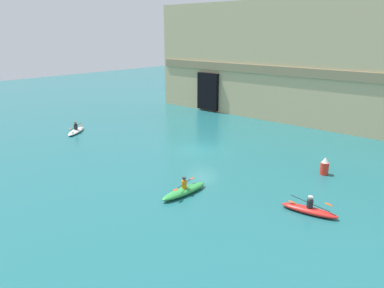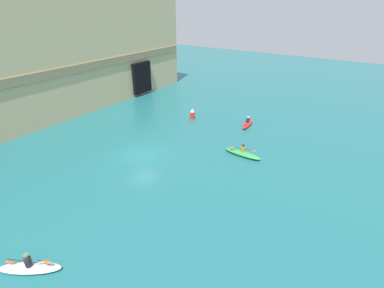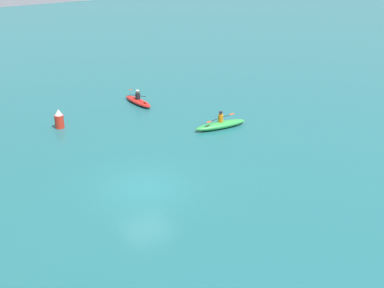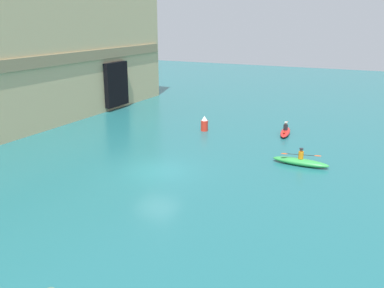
% 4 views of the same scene
% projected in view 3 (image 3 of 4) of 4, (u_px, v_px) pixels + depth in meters
% --- Properties ---
extents(ground_plane, '(120.00, 120.00, 0.00)m').
position_uv_depth(ground_plane, '(144.00, 187.00, 27.00)').
color(ground_plane, '#1E6066').
extents(kayak_green, '(0.98, 3.61, 1.12)m').
position_uv_depth(kayak_green, '(220.00, 124.00, 34.25)').
color(kayak_green, green).
rests_on(kayak_green, ground).
extents(kayak_red, '(3.19, 1.14, 1.03)m').
position_uv_depth(kayak_red, '(138.00, 101.00, 38.55)').
color(kayak_red, red).
rests_on(kayak_red, ground).
extents(marker_buoy, '(0.58, 0.58, 1.26)m').
position_uv_depth(marker_buoy, '(59.00, 119.00, 34.16)').
color(marker_buoy, red).
rests_on(marker_buoy, ground).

